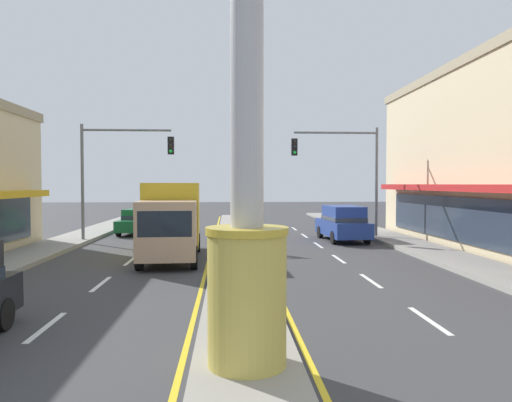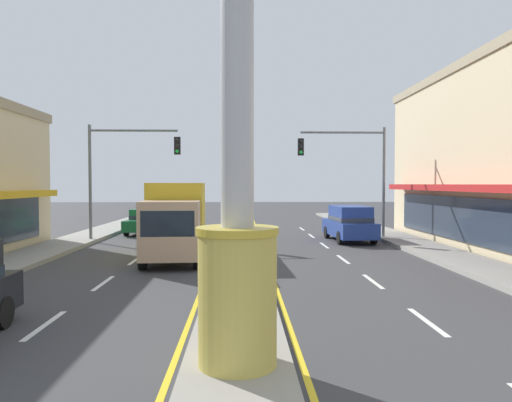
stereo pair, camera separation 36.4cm
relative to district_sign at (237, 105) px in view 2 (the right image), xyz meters
The scene contains 9 objects.
median_strip 12.32m from the district_sign, 90.00° to the left, with size 1.84×52.00×0.14m, color gray.
sidewalk_right 13.59m from the district_sign, 47.74° to the left, with size 2.32×60.00×0.18m, color gray.
lane_markings 11.08m from the district_sign, 90.00° to the left, with size 8.58×52.00×0.01m.
district_sign is the anchor object (origin of this frame).
traffic_light_left_side 18.73m from the district_sign, 109.19° to the left, with size 4.86×0.46×6.20m.
traffic_light_right_side 19.31m from the district_sign, 71.42° to the left, with size 4.86×0.46×6.20m.
box_truck_near_right_lane 12.88m from the district_sign, 102.13° to the left, with size 2.51×7.00×3.12m.
suv_near_left_lane 18.92m from the district_sign, 71.61° to the left, with size 2.15×4.70×1.90m.
sedan_mid_left_lane 23.05m from the district_sign, 104.93° to the left, with size 2.00×4.38×1.53m.
Camera 2 is at (0.06, -1.21, 3.08)m, focal length 33.41 mm.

